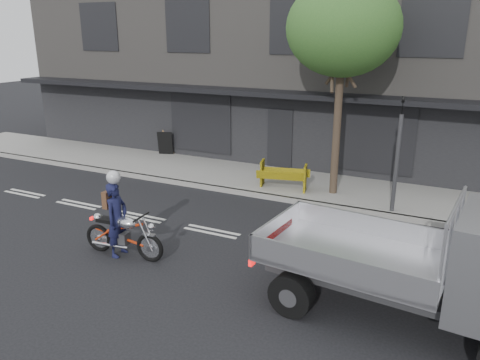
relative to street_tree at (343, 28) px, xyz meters
name	(u,v)px	position (x,y,z in m)	size (l,w,h in m)	color
ground	(212,231)	(-2.20, -4.20, -5.28)	(80.00, 80.00, 0.00)	black
sidewalk	(276,182)	(-2.20, 0.50, -5.20)	(32.00, 3.20, 0.15)	gray
kerb	(258,195)	(-2.20, -1.10, -5.20)	(32.00, 0.20, 0.15)	gray
building_main	(332,60)	(-2.20, 7.10, -1.28)	(26.00, 10.00, 8.00)	slate
street_tree	(343,28)	(0.00, 0.00, 0.00)	(3.40, 3.40, 6.74)	#382B21
traffic_light_pole	(397,161)	(2.00, -0.85, -3.63)	(0.12, 0.12, 3.50)	#2D2D30
motorcycle	(123,234)	(-3.40, -6.38, -4.70)	(2.18, 0.63, 1.12)	black
rider	(117,220)	(-3.55, -6.38, -4.37)	(0.66, 0.44, 1.82)	#141638
construction_barrier	(281,177)	(-1.65, -0.50, -4.67)	(1.64, 0.66, 0.92)	yellow
sandwich_board	(165,143)	(-7.83, 1.80, -4.63)	(0.63, 0.42, 1.00)	black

